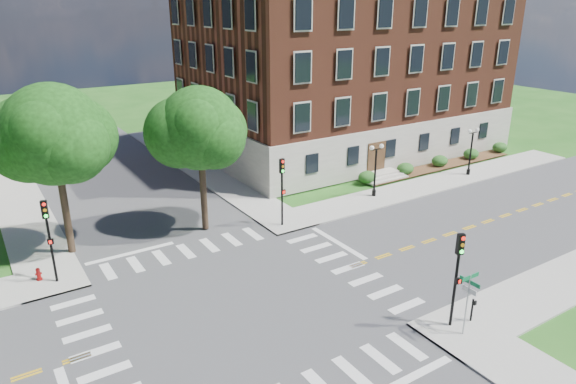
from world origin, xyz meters
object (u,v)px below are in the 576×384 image
street_sign_pole (468,293)px  fire_hydrant (39,274)px  twin_lamp_west (375,167)px  push_button_post (472,309)px  traffic_signal_nw (48,231)px  twin_lamp_east (471,149)px  traffic_signal_ne (282,183)px  traffic_signal_se (457,268)px

street_sign_pole → fire_hydrant: 22.73m
twin_lamp_west → push_button_post: twin_lamp_west is taller
traffic_signal_nw → fire_hydrant: bearing=139.6°
street_sign_pole → fire_hydrant: bearing=134.7°
twin_lamp_east → fire_hydrant: size_ratio=5.64×
street_sign_pole → push_button_post: street_sign_pole is taller
traffic_signal_nw → traffic_signal_ne: bearing=-0.8°
traffic_signal_ne → twin_lamp_west: (9.29, 0.96, -0.66)m
traffic_signal_ne → traffic_signal_nw: size_ratio=1.00×
street_sign_pole → fire_hydrant: size_ratio=4.13×
push_button_post → fire_hydrant: push_button_post is taller
traffic_signal_nw → twin_lamp_east: bearing=0.5°
twin_lamp_east → fire_hydrant: (-35.65, 0.38, -2.06)m
push_button_post → street_sign_pole: bearing=-157.6°
push_button_post → traffic_signal_ne: bearing=96.3°
traffic_signal_ne → twin_lamp_west: 9.37m
traffic_signal_ne → fire_hydrant: 15.74m
traffic_signal_se → twin_lamp_east: bearing=37.2°
street_sign_pole → traffic_signal_nw: bearing=134.4°
traffic_signal_se → traffic_signal_ne: size_ratio=1.00×
traffic_signal_ne → push_button_post: bearing=-83.7°
traffic_signal_ne → twin_lamp_east: bearing=1.5°
twin_lamp_east → push_button_post: bearing=-140.6°
traffic_signal_se → twin_lamp_west: (8.81, 15.41, -0.66)m
traffic_signal_nw → traffic_signal_se: bearing=-44.0°
traffic_signal_ne → twin_lamp_east: traffic_signal_ne is taller
twin_lamp_east → push_button_post: twin_lamp_east is taller
twin_lamp_west → push_button_post: bearing=-116.1°
twin_lamp_west → push_button_post: 17.56m
twin_lamp_east → push_button_post: (-18.56, -15.25, -1.73)m
traffic_signal_ne → street_sign_pole: size_ratio=1.55×
traffic_signal_ne → traffic_signal_nw: 14.67m
traffic_signal_ne → street_sign_pole: (0.45, -15.22, -0.88)m
traffic_signal_ne → twin_lamp_west: bearing=5.9°
traffic_signal_se → street_sign_pole: bearing=-92.7°
traffic_signal_nw → push_button_post: 22.23m
twin_lamp_west → twin_lamp_east: 10.89m
traffic_signal_nw → fire_hydrant: 2.92m
traffic_signal_se → twin_lamp_east: 24.74m
traffic_signal_nw → twin_lamp_east: 34.85m
traffic_signal_nw → twin_lamp_east: size_ratio=1.13×
twin_lamp_east → twin_lamp_west: bearing=177.6°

